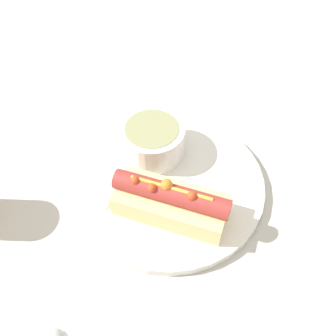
# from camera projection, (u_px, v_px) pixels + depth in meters

# --- Properties ---
(ground_plane) EXTENTS (4.00, 4.00, 0.00)m
(ground_plane) POSITION_uv_depth(u_px,v_px,m) (168.00, 187.00, 0.62)
(ground_plane) COLOR #BCB7AD
(dinner_plate) EXTENTS (0.30, 0.30, 0.01)m
(dinner_plate) POSITION_uv_depth(u_px,v_px,m) (168.00, 184.00, 0.61)
(dinner_plate) COLOR white
(dinner_plate) RESTS_ON ground_plane
(hot_dog) EXTENTS (0.17, 0.07, 0.07)m
(hot_dog) POSITION_uv_depth(u_px,v_px,m) (171.00, 201.00, 0.55)
(hot_dog) COLOR #E5C17F
(hot_dog) RESTS_ON dinner_plate
(soup_bowl) EXTENTS (0.10, 0.10, 0.05)m
(soup_bowl) POSITION_uv_depth(u_px,v_px,m) (152.00, 139.00, 0.62)
(soup_bowl) COLOR white
(soup_bowl) RESTS_ON dinner_plate
(spoon) EXTENTS (0.03, 0.17, 0.01)m
(spoon) POSITION_uv_depth(u_px,v_px,m) (139.00, 150.00, 0.64)
(spoon) COLOR #B7B7BC
(spoon) RESTS_ON dinner_plate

